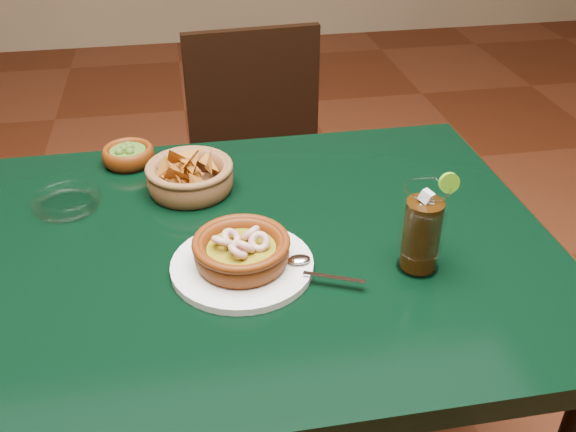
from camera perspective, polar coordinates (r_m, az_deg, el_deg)
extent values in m
cube|color=black|center=(1.11, -7.32, -3.61)|extent=(1.20, 0.80, 0.04)
cylinder|color=black|center=(1.70, 11.21, -5.08)|extent=(0.06, 0.06, 0.71)
cube|color=black|center=(1.82, -1.70, 1.29)|extent=(0.43, 0.43, 0.04)
cylinder|color=black|center=(1.79, -5.76, -8.16)|extent=(0.03, 0.03, 0.43)
cylinder|color=black|center=(1.85, 4.86, -6.42)|extent=(0.03, 0.03, 0.43)
cylinder|color=black|center=(2.06, -7.36, -2.02)|extent=(0.03, 0.03, 0.43)
cylinder|color=black|center=(2.12, 1.89, -0.70)|extent=(0.03, 0.03, 0.43)
cube|color=black|center=(1.88, -3.09, 10.12)|extent=(0.38, 0.06, 0.42)
cylinder|color=silver|center=(1.04, -4.09, -4.41)|extent=(0.23, 0.23, 0.01)
cylinder|color=#4D1D06|center=(1.04, -4.11, -3.96)|extent=(0.14, 0.14, 0.01)
torus|color=#4D1D06|center=(1.03, -4.15, -3.18)|extent=(0.18, 0.18, 0.04)
torus|color=#4D1D06|center=(1.01, -4.19, -2.35)|extent=(0.16, 0.16, 0.01)
cylinder|color=#6C6211|center=(1.02, -4.16, -2.97)|extent=(0.12, 0.12, 0.01)
torus|color=#C89F8E|center=(1.01, -2.57, -2.28)|extent=(0.05, 0.04, 0.04)
torus|color=#C89F8E|center=(1.04, -3.34, -1.53)|extent=(0.04, 0.05, 0.04)
torus|color=#C89F8E|center=(1.03, -5.09, -1.94)|extent=(0.05, 0.05, 0.03)
torus|color=#C89F8E|center=(1.02, -5.92, -2.24)|extent=(0.05, 0.04, 0.04)
torus|color=#C89F8E|center=(1.00, -4.48, -3.15)|extent=(0.04, 0.05, 0.03)
torus|color=#C89F8E|center=(1.01, -3.84, -2.74)|extent=(0.05, 0.05, 0.04)
cube|color=silver|center=(1.00, 4.10, -5.48)|extent=(0.09, 0.05, 0.00)
ellipsoid|color=silver|center=(1.03, 1.00, -3.87)|extent=(0.04, 0.03, 0.01)
cylinder|color=brown|center=(1.26, -8.60, 2.44)|extent=(0.14, 0.14, 0.01)
torus|color=brown|center=(1.25, -8.68, 3.34)|extent=(0.20, 0.20, 0.06)
torus|color=brown|center=(1.24, -8.78, 4.31)|extent=(0.17, 0.17, 0.01)
cone|color=#A35C1B|center=(1.21, -10.10, 3.73)|extent=(0.07, 0.05, 0.06)
cone|color=#A35C1B|center=(1.23, -10.83, 4.01)|extent=(0.06, 0.05, 0.07)
cone|color=#A35C1B|center=(1.24, -8.72, 4.84)|extent=(0.07, 0.09, 0.06)
cone|color=#A35C1B|center=(1.25, -8.80, 4.21)|extent=(0.05, 0.07, 0.08)
cone|color=#A35C1B|center=(1.24, -8.45, 4.67)|extent=(0.04, 0.08, 0.08)
cone|color=#A35C1B|center=(1.24, -10.13, 2.84)|extent=(0.07, 0.04, 0.06)
cone|color=#A35C1B|center=(1.25, -8.95, 4.38)|extent=(0.08, 0.05, 0.07)
cone|color=#A35C1B|center=(1.28, -8.49, 4.06)|extent=(0.07, 0.06, 0.08)
cone|color=#A35C1B|center=(1.24, -8.83, 3.59)|extent=(0.03, 0.09, 0.08)
cone|color=#A35C1B|center=(1.24, -9.94, 5.13)|extent=(0.08, 0.05, 0.07)
cone|color=#A35C1B|center=(1.23, -8.78, 5.09)|extent=(0.09, 0.06, 0.07)
cone|color=#A35C1B|center=(1.27, -7.03, 4.83)|extent=(0.07, 0.09, 0.06)
cone|color=#A35C1B|center=(1.24, -8.91, 5.04)|extent=(0.05, 0.07, 0.06)
cone|color=#A35C1B|center=(1.21, -9.83, 3.91)|extent=(0.03, 0.07, 0.06)
cone|color=#A35C1B|center=(1.24, -9.39, 4.67)|extent=(0.05, 0.08, 0.06)
cone|color=#A35C1B|center=(1.22, -8.00, 2.62)|extent=(0.08, 0.02, 0.08)
cone|color=#A35C1B|center=(1.24, -8.85, 3.99)|extent=(0.06, 0.04, 0.06)
cone|color=#A35C1B|center=(1.24, -8.74, 3.83)|extent=(0.07, 0.03, 0.07)
cone|color=#A35C1B|center=(1.24, -10.81, 3.54)|extent=(0.05, 0.08, 0.07)
cone|color=#A35C1B|center=(1.25, -9.27, 3.40)|extent=(0.07, 0.06, 0.06)
cone|color=#A35C1B|center=(1.29, -8.33, 4.80)|extent=(0.06, 0.06, 0.05)
cone|color=#A35C1B|center=(1.25, -8.70, 3.73)|extent=(0.08, 0.07, 0.06)
cone|color=#A35C1B|center=(1.21, -7.05, 4.64)|extent=(0.03, 0.07, 0.07)
cone|color=#A35C1B|center=(1.24, -10.02, 3.35)|extent=(0.07, 0.06, 0.08)
cylinder|color=#4D1D06|center=(1.39, -13.91, 4.67)|extent=(0.09, 0.09, 0.01)
torus|color=#4D1D06|center=(1.38, -14.01, 5.32)|extent=(0.13, 0.13, 0.04)
cylinder|color=#2B4813|center=(1.37, -14.04, 5.54)|extent=(0.07, 0.07, 0.01)
sphere|color=#2B4813|center=(1.36, -14.77, 5.48)|extent=(0.02, 0.02, 0.02)
sphere|color=#2B4813|center=(1.39, -14.05, 6.09)|extent=(0.02, 0.02, 0.02)
sphere|color=#2B4813|center=(1.38, -14.39, 5.81)|extent=(0.02, 0.02, 0.02)
sphere|color=#2B4813|center=(1.36, -13.88, 5.54)|extent=(0.02, 0.02, 0.02)
sphere|color=#2B4813|center=(1.38, -13.89, 5.96)|extent=(0.02, 0.02, 0.02)
cylinder|color=white|center=(1.07, 11.41, -4.31)|extent=(0.07, 0.07, 0.01)
torus|color=white|center=(1.02, 11.85, -1.09)|extent=(0.15, 0.15, 0.08)
cylinder|color=black|center=(1.03, 11.77, -1.65)|extent=(0.06, 0.06, 0.12)
cube|color=silver|center=(1.01, 12.18, 0.32)|extent=(0.02, 0.02, 0.02)
cube|color=silver|center=(1.00, 11.64, 0.58)|extent=(0.03, 0.03, 0.02)
cube|color=silver|center=(1.01, 11.80, 0.83)|extent=(0.02, 0.02, 0.02)
cube|color=silver|center=(1.00, 12.19, 1.72)|extent=(0.03, 0.03, 0.03)
cube|color=silver|center=(1.00, 12.04, 0.45)|extent=(0.03, 0.03, 0.02)
cube|color=silver|center=(1.01, 12.26, 0.74)|extent=(0.02, 0.03, 0.02)
torus|color=white|center=(0.99, 12.32, 2.43)|extent=(0.07, 0.07, 0.00)
cylinder|color=#4D8C16|center=(1.00, 14.14, 2.88)|extent=(0.03, 0.01, 0.03)
cylinder|color=white|center=(1.26, -19.03, 0.84)|extent=(0.11, 0.11, 0.01)
torus|color=white|center=(1.26, -19.14, 1.36)|extent=(0.13, 0.13, 0.03)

